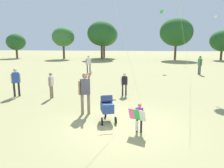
{
  "coord_description": "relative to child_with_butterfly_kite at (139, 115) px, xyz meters",
  "views": [
    {
      "loc": [
        0.42,
        -7.61,
        3.09
      ],
      "look_at": [
        -0.48,
        1.32,
        1.3
      ],
      "focal_mm": 35.0,
      "sensor_mm": 36.0,
      "label": 1
    }
  ],
  "objects": [
    {
      "name": "stroller",
      "position": [
        -1.21,
        1.0,
        -0.0
      ],
      "size": [
        0.72,
        1.12,
        1.03
      ],
      "color": "black",
      "rests_on": "ground"
    },
    {
      "name": "person_adult_flyer",
      "position": [
        -2.23,
        1.7,
        0.46
      ],
      "size": [
        0.57,
        0.68,
        1.86
      ],
      "color": "#7F705B",
      "rests_on": "ground"
    },
    {
      "name": "person_back_turned",
      "position": [
        -4.59,
        13.69,
        0.38
      ],
      "size": [
        0.51,
        0.34,
        1.69
      ],
      "color": "#4C4C51",
      "rests_on": "ground"
    },
    {
      "name": "person_sitting_far",
      "position": [
        -4.64,
        4.09,
        0.22
      ],
      "size": [
        0.2,
        0.45,
        1.4
      ],
      "color": "#7F705B",
      "rests_on": "ground"
    },
    {
      "name": "person_kid_running",
      "position": [
        -6.73,
        4.26,
        0.33
      ],
      "size": [
        0.43,
        0.37,
        1.59
      ],
      "color": "#232328",
      "rests_on": "ground"
    },
    {
      "name": "person_couple_left",
      "position": [
        5.84,
        13.7,
        0.41
      ],
      "size": [
        0.31,
        0.54,
        1.72
      ],
      "color": "#4C4C51",
      "rests_on": "ground"
    },
    {
      "name": "treeline_distant",
      "position": [
        -1.92,
        30.45,
        3.36
      ],
      "size": [
        38.63,
        7.92,
        6.65
      ],
      "color": "brown",
      "rests_on": "ground"
    },
    {
      "name": "person_red_shirt",
      "position": [
        -0.73,
        5.11,
        0.15
      ],
      "size": [
        0.4,
        0.26,
        1.3
      ],
      "color": "#232328",
      "rests_on": "ground"
    },
    {
      "name": "child_with_butterfly_kite",
      "position": [
        0.0,
        0.0,
        0.0
      ],
      "size": [
        0.6,
        0.47,
        1.02
      ],
      "color": "#232328",
      "rests_on": "ground"
    },
    {
      "name": "ground_plane",
      "position": [
        -0.62,
        0.54,
        -0.61
      ],
      "size": [
        120.0,
        120.0,
        0.0
      ],
      "primitive_type": "plane",
      "color": "#938E5B"
    }
  ]
}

